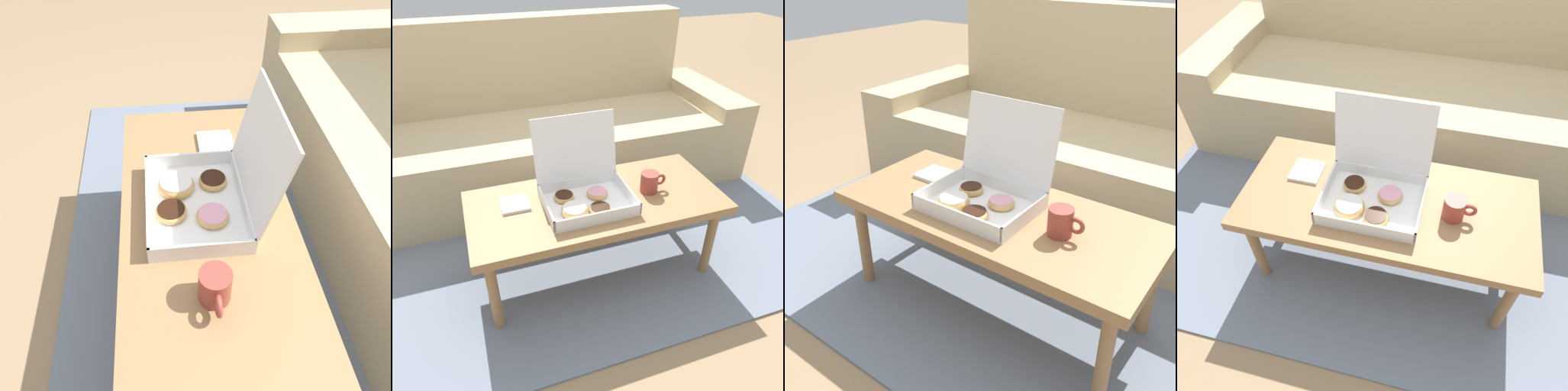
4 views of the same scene
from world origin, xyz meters
TOP-DOWN VIEW (x-y plane):
  - ground_plane at (0.00, 0.00)m, footprint 12.00×12.00m
  - area_rug at (0.00, 0.30)m, footprint 2.59×1.87m
  - coffee_table at (0.00, -0.12)m, footprint 1.12×0.50m
  - pastry_box at (-0.06, -0.11)m, footprint 0.37×0.35m
  - coffee_mug at (0.25, -0.13)m, footprint 0.12×0.08m
  - napkin_stack at (-0.35, -0.05)m, footprint 0.12×0.12m

SIDE VIEW (x-z plane):
  - ground_plane at x=0.00m, z-range 0.00..0.00m
  - area_rug at x=0.00m, z-range 0.00..0.01m
  - coffee_table at x=0.00m, z-range 0.17..0.59m
  - napkin_stack at x=-0.35m, z-range 0.43..0.44m
  - coffee_mug at x=0.25m, z-range 0.43..0.52m
  - pastry_box at x=-0.06m, z-range 0.32..0.66m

